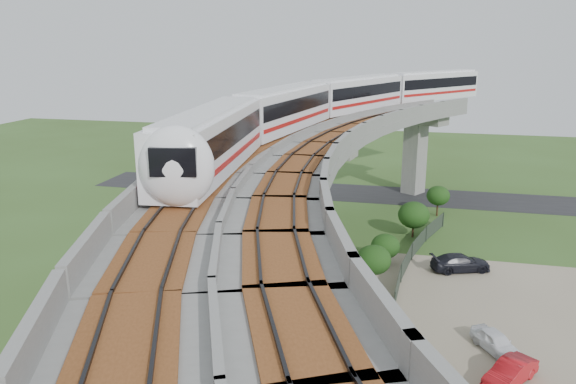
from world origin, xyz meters
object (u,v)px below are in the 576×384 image
metro_train (343,102)px  car_red (510,372)px  car_white (496,342)px  car_dark (460,263)px

metro_train → car_red: bearing=-61.5°
metro_train → car_white: 25.77m
car_white → car_dark: 12.07m
car_white → car_red: bearing=-114.4°
car_red → car_white: bearing=133.0°
car_white → car_dark: (-1.28, 12.00, 0.07)m
car_white → car_dark: size_ratio=0.76×
car_white → car_red: 3.15m
metro_train → car_white: metro_train is taller
metro_train → car_dark: (10.70, -7.62, -11.59)m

